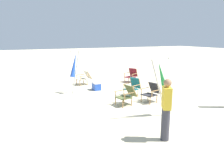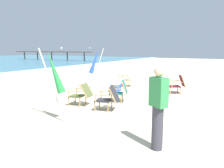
% 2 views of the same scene
% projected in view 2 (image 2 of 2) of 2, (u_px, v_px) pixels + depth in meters
% --- Properties ---
extents(ground_plane, '(80.00, 80.00, 0.00)m').
position_uv_depth(ground_plane, '(122.00, 102.00, 8.06)').
color(ground_plane, beige).
extents(beach_chair_mid_center, '(0.70, 0.86, 0.78)m').
position_uv_depth(beach_chair_mid_center, '(82.00, 93.00, 7.55)').
color(beach_chair_mid_center, '#515B33').
rests_on(beach_chair_mid_center, ground).
extents(beach_chair_back_left, '(0.77, 0.83, 0.82)m').
position_uv_depth(beach_chair_back_left, '(120.00, 90.00, 8.02)').
color(beach_chair_back_left, '#196066').
rests_on(beach_chair_back_left, ground).
extents(beach_chair_back_right, '(0.82, 0.87, 0.81)m').
position_uv_depth(beach_chair_back_right, '(178.00, 84.00, 9.56)').
color(beach_chair_back_right, maroon).
rests_on(beach_chair_back_right, ground).
extents(beach_chair_far_center, '(0.65, 0.83, 0.77)m').
position_uv_depth(beach_chair_far_center, '(127.00, 79.00, 11.36)').
color(beach_chair_far_center, beige).
rests_on(beach_chair_far_center, ground).
extents(beach_chair_front_left, '(0.74, 0.86, 0.79)m').
position_uv_depth(beach_chair_front_left, '(108.00, 97.00, 6.92)').
color(beach_chair_front_left, '#28282D').
rests_on(beach_chair_front_left, ground).
extents(umbrella_furled_green, '(0.29, 0.84, 2.00)m').
position_uv_depth(umbrella_furled_green, '(55.00, 73.00, 5.81)').
color(umbrella_furled_green, '#B7B2A8').
rests_on(umbrella_furled_green, ground).
extents(umbrella_furled_blue, '(0.58, 0.67, 2.03)m').
position_uv_depth(umbrella_furled_blue, '(95.00, 62.00, 10.41)').
color(umbrella_furled_blue, '#B7B2A8').
rests_on(umbrella_furled_blue, ground).
extents(person_by_waterline, '(0.34, 0.39, 1.63)m').
position_uv_depth(person_by_waterline, '(158.00, 108.00, 4.15)').
color(person_by_waterline, '#383842').
rests_on(person_by_waterline, ground).
extents(cooler_box, '(0.49, 0.35, 0.40)m').
position_uv_depth(cooler_box, '(116.00, 87.00, 10.08)').
color(cooler_box, blue).
rests_on(cooler_box, ground).
extents(pier_distant, '(0.90, 16.88, 1.56)m').
position_uv_depth(pier_distant, '(52.00, 52.00, 36.34)').
color(pier_distant, brown).
rests_on(pier_distant, ground).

